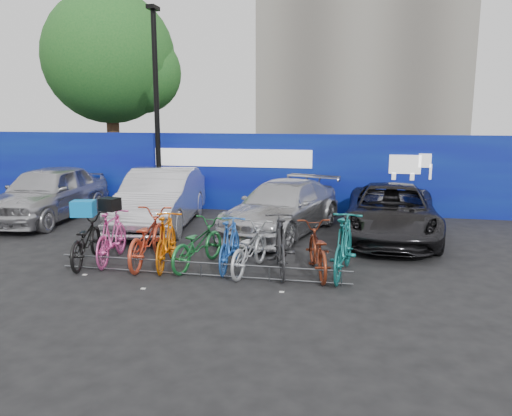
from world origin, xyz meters
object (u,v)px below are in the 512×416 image
(bike_4, at_px, (197,244))
(bike_5, at_px, (230,244))
(car_1, at_px, (161,198))
(bike_2, at_px, (147,238))
(bike_1, at_px, (112,236))
(bike_8, at_px, (317,250))
(car_0, at_px, (48,193))
(bike_7, at_px, (280,244))
(lamppost, at_px, (157,105))
(car_3, at_px, (391,212))
(bike_9, at_px, (344,246))
(tree, at_px, (115,61))
(bike_0, at_px, (85,240))
(bike_rack, at_px, (201,269))
(bike_3, at_px, (166,241))
(car_2, at_px, (282,207))
(bike_6, at_px, (249,248))

(bike_4, relative_size, bike_5, 1.06)
(car_1, height_order, bike_2, car_1)
(bike_1, xyz_separation_m, bike_8, (4.18, 0.01, -0.06))
(car_1, bearing_deg, car_0, 169.37)
(bike_2, distance_m, bike_7, 2.73)
(lamppost, xyz_separation_m, car_3, (6.87, -2.22, -2.62))
(bike_7, bearing_deg, bike_9, 168.92)
(bike_8, xyz_separation_m, bike_9, (0.49, -0.02, 0.11))
(tree, relative_size, bike_7, 4.13)
(bike_5, relative_size, bike_8, 0.92)
(bike_0, relative_size, bike_2, 0.90)
(bike_rack, xyz_separation_m, bike_2, (-1.31, 0.61, 0.38))
(bike_rack, bearing_deg, bike_4, 112.52)
(bike_8, bearing_deg, lamppost, -58.67)
(car_1, height_order, bike_3, car_1)
(tree, relative_size, bike_0, 4.17)
(bike_3, distance_m, bike_7, 2.27)
(bike_rack, distance_m, bike_0, 2.60)
(car_0, height_order, bike_2, car_0)
(bike_3, relative_size, bike_5, 1.06)
(bike_0, bearing_deg, bike_4, 172.55)
(car_0, bearing_deg, bike_5, -31.10)
(bike_0, bearing_deg, bike_rack, 158.38)
(car_2, bearing_deg, bike_7, -65.26)
(bike_rack, height_order, bike_9, bike_9)
(car_2, relative_size, bike_3, 2.51)
(bike_0, bearing_deg, bike_1, -170.81)
(car_2, xyz_separation_m, bike_1, (-3.06, -3.21, -0.12))
(bike_5, bearing_deg, bike_4, -1.97)
(bike_1, bearing_deg, bike_3, 166.78)
(bike_7, bearing_deg, bike_0, -10.48)
(bike_1, height_order, bike_3, same)
(bike_1, relative_size, bike_8, 0.98)
(bike_rack, relative_size, car_0, 1.22)
(tree, distance_m, bike_rack, 13.55)
(bike_rack, distance_m, car_2, 3.96)
(car_3, bearing_deg, bike_1, -148.11)
(car_3, xyz_separation_m, bike_5, (-3.26, -3.17, -0.14))
(car_2, distance_m, car_3, 2.68)
(bike_rack, relative_size, car_2, 1.24)
(bike_rack, distance_m, car_1, 4.54)
(tree, height_order, bike_4, tree)
(car_0, distance_m, bike_8, 8.64)
(car_1, bearing_deg, bike_0, -101.28)
(bike_4, bearing_deg, car_0, -17.38)
(tree, relative_size, car_0, 1.70)
(bike_0, distance_m, bike_1, 0.52)
(bike_rack, distance_m, bike_4, 0.73)
(bike_6, bearing_deg, bike_8, -166.07)
(bike_rack, bearing_deg, bike_8, 15.96)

